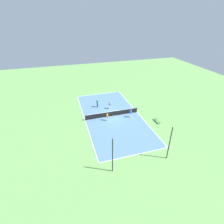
# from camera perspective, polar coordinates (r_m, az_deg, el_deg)

# --- Properties ---
(ground_plane) EXTENTS (80.00, 80.00, 0.00)m
(ground_plane) POSITION_cam_1_polar(r_m,az_deg,el_deg) (32.38, -0.00, -1.39)
(ground_plane) COLOR #60934C
(court_surface) EXTENTS (10.17, 21.42, 0.02)m
(court_surface) POSITION_cam_1_polar(r_m,az_deg,el_deg) (32.38, -0.00, -1.37)
(court_surface) COLOR #4C729E
(court_surface) RESTS_ON ground_plane
(tennis_net) EXTENTS (9.97, 0.10, 1.07)m
(tennis_net) POSITION_cam_1_polar(r_m,az_deg,el_deg) (32.10, -0.00, -0.52)
(tennis_net) COLOR black
(tennis_net) RESTS_ON court_surface
(bench) EXTENTS (0.36, 1.76, 0.45)m
(bench) POSITION_cam_1_polar(r_m,az_deg,el_deg) (31.55, 14.67, -2.54)
(bench) COLOR #4C8C4C
(bench) RESTS_ON ground_plane
(player_baseline_gray) EXTENTS (0.37, 0.94, 1.54)m
(player_baseline_gray) POSITION_cam_1_polar(r_m,az_deg,el_deg) (34.52, -0.76, 2.39)
(player_baseline_gray) COLOR white
(player_baseline_gray) RESTS_ON court_surface
(player_center_orange) EXTENTS (0.99, 0.56, 1.48)m
(player_center_orange) POSITION_cam_1_polar(r_m,az_deg,el_deg) (30.66, -1.59, -1.45)
(player_center_orange) COLOR white
(player_center_orange) RESTS_ON court_surface
(player_far_green) EXTENTS (0.70, 0.98, 1.76)m
(player_far_green) POSITION_cam_1_polar(r_m,az_deg,el_deg) (35.20, -4.79, 3.11)
(player_far_green) COLOR navy
(player_far_green) RESTS_ON court_surface
(player_near_blue) EXTENTS (0.41, 0.41, 1.66)m
(player_near_blue) POSITION_cam_1_polar(r_m,az_deg,el_deg) (31.74, 6.11, -0.23)
(player_near_blue) COLOR white
(player_near_blue) RESTS_ON court_surface
(tennis_ball_left_sideline) EXTENTS (0.07, 0.07, 0.07)m
(tennis_ball_left_sideline) POSITION_cam_1_polar(r_m,az_deg,el_deg) (35.17, 5.31, 1.26)
(tennis_ball_left_sideline) COLOR #CCE033
(tennis_ball_left_sideline) RESTS_ON court_surface
(tennis_ball_far_baseline) EXTENTS (0.07, 0.07, 0.07)m
(tennis_ball_far_baseline) POSITION_cam_1_polar(r_m,az_deg,el_deg) (23.79, -0.38, -14.63)
(tennis_ball_far_baseline) COLOR #CCE033
(tennis_ball_far_baseline) RESTS_ON court_surface
(tennis_ball_midcourt) EXTENTS (0.07, 0.07, 0.07)m
(tennis_ball_midcourt) POSITION_cam_1_polar(r_m,az_deg,el_deg) (30.20, -6.14, -3.96)
(tennis_ball_midcourt) COLOR #CCE033
(tennis_ball_midcourt) RESTS_ON court_surface
(fence_post_back_left) EXTENTS (0.12, 0.12, 4.91)m
(fence_post_back_left) POSITION_cam_1_polar(r_m,az_deg,el_deg) (23.31, 18.25, -9.72)
(fence_post_back_left) COLOR black
(fence_post_back_left) RESTS_ON ground_plane
(fence_post_back_right) EXTENTS (0.12, 0.12, 4.91)m
(fence_post_back_right) POSITION_cam_1_polar(r_m,az_deg,el_deg) (20.53, 0.18, -14.12)
(fence_post_back_right) COLOR black
(fence_post_back_right) RESTS_ON ground_plane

